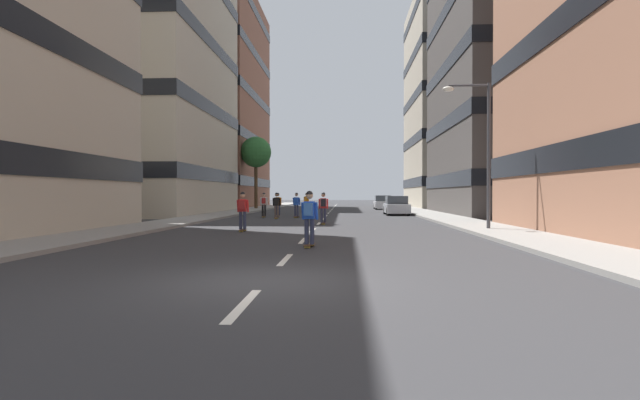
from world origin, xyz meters
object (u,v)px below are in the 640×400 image
at_px(street_tree_near, 256,153).
at_px(skater_6, 309,215).
at_px(skater_1, 278,203).
at_px(skater_7, 277,204).
at_px(skater_0, 323,206).
at_px(parked_car_near, 383,203).
at_px(skater_4, 264,203).
at_px(parked_car_mid, 396,206).
at_px(skater_3, 296,204).
at_px(streetlamp_right, 480,139).
at_px(skater_5, 306,201).
at_px(skater_2, 243,209).

bearing_deg(street_tree_near, skater_6, -76.71).
xyz_separation_m(skater_1, skater_7, (0.38, -3.35, 0.00)).
relative_size(street_tree_near, skater_0, 4.35).
relative_size(parked_car_near, skater_4, 2.47).
distance_m(parked_car_mid, skater_6, 24.26).
relative_size(skater_6, skater_7, 1.00).
relative_size(skater_4, skater_6, 1.00).
relative_size(parked_car_near, skater_3, 2.47).
bearing_deg(streetlamp_right, skater_7, 135.69).
height_order(parked_car_mid, skater_6, skater_6).
height_order(skater_4, skater_5, same).
xyz_separation_m(skater_2, skater_7, (-0.10, 11.15, -0.03)).
height_order(parked_car_mid, skater_4, skater_4).
xyz_separation_m(skater_1, skater_3, (1.60, -1.98, 0.00)).
bearing_deg(skater_1, parked_car_mid, 18.58).
height_order(skater_0, skater_7, same).
distance_m(skater_2, skater_7, 11.15).
bearing_deg(skater_6, skater_4, 103.96).
height_order(streetlamp_right, skater_0, streetlamp_right).
bearing_deg(parked_car_mid, skater_3, -146.13).
relative_size(streetlamp_right, skater_4, 3.65).
bearing_deg(skater_2, skater_4, 95.67).
relative_size(streetlamp_right, skater_3, 3.65).
height_order(skater_4, skater_6, same).
bearing_deg(skater_0, skater_3, 107.19).
bearing_deg(skater_5, skater_4, -97.50).
height_order(street_tree_near, skater_4, street_tree_near).
xyz_separation_m(parked_car_mid, skater_0, (-5.28, -12.31, 0.32)).
xyz_separation_m(streetlamp_right, skater_5, (-10.03, 26.53, -3.15)).
xyz_separation_m(skater_2, skater_4, (-1.29, 12.96, 0.00)).
bearing_deg(skater_0, skater_7, 120.43).
distance_m(parked_car_mid, skater_1, 9.63).
relative_size(parked_car_mid, street_tree_near, 0.57).
relative_size(street_tree_near, skater_3, 4.35).
height_order(skater_0, skater_3, same).
relative_size(skater_2, skater_6, 1.00).
relative_size(skater_0, skater_2, 1.00).
distance_m(skater_4, skater_6, 19.68).
bearing_deg(skater_3, skater_6, -82.83).
xyz_separation_m(skater_4, skater_6, (4.75, -19.09, 0.00)).
xyz_separation_m(skater_2, skater_3, (1.12, 12.52, -0.03)).
distance_m(skater_0, skater_2, 6.24).
relative_size(street_tree_near, skater_2, 4.35).
bearing_deg(skater_1, skater_3, -51.09).
height_order(street_tree_near, skater_6, street_tree_near).
bearing_deg(skater_4, street_tree_near, 102.54).
height_order(skater_1, skater_5, same).
bearing_deg(parked_car_near, skater_5, -149.07).
bearing_deg(street_tree_near, skater_3, -70.61).
xyz_separation_m(street_tree_near, skater_2, (5.14, -30.28, -5.14)).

